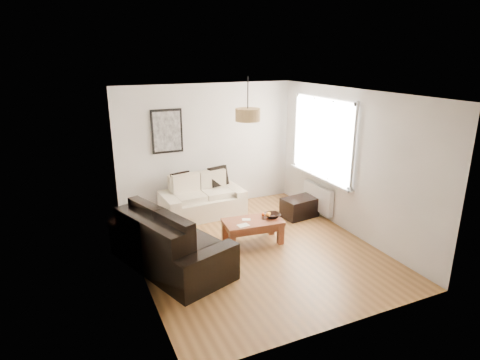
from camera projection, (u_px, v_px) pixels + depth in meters
name	position (u px, v px, depth m)	size (l,w,h in m)	color
floor	(254.00, 249.00, 6.81)	(4.50, 4.50, 0.00)	brown
ceiling	(256.00, 93.00, 6.02)	(3.80, 4.50, 0.00)	white
wall_back	(208.00, 147.00, 8.37)	(3.80, 0.04, 2.60)	silver
wall_front	(345.00, 229.00, 4.46)	(3.80, 0.04, 2.60)	silver
wall_left	(135.00, 192.00, 5.67)	(0.04, 4.50, 2.60)	silver
wall_right	(351.00, 163.00, 7.16)	(0.04, 4.50, 2.60)	silver
window_bay	(323.00, 138.00, 7.75)	(0.14, 1.90, 1.60)	white
radiator	(318.00, 198.00, 8.10)	(0.10, 0.90, 0.52)	white
poster	(167.00, 131.00, 7.89)	(0.62, 0.04, 0.87)	black
pendant_shade	(248.00, 115.00, 6.39)	(0.40, 0.40, 0.20)	tan
loveseat_cream	(202.00, 196.00, 8.11)	(1.62, 0.89, 0.81)	beige
sofa_leather	(170.00, 240.00, 6.13)	(2.05, 1.00, 0.88)	black
coffee_table	(253.00, 231.00, 6.98)	(1.01, 0.55, 0.41)	brown
ottoman	(300.00, 207.00, 8.08)	(0.69, 0.44, 0.40)	black
cushion_left	(181.00, 182.00, 8.04)	(0.38, 0.12, 0.38)	black
cushion_right	(218.00, 176.00, 8.35)	(0.41, 0.13, 0.41)	black
fruit_bowl	(272.00, 215.00, 7.05)	(0.28, 0.28, 0.07)	black
orange_a	(268.00, 215.00, 7.05)	(0.08, 0.08, 0.08)	orange
orange_b	(269.00, 214.00, 7.11)	(0.06, 0.06, 0.06)	orange
orange_c	(263.00, 214.00, 7.07)	(0.06, 0.06, 0.06)	#FF6115
papers	(243.00, 225.00, 6.72)	(0.19, 0.13, 0.01)	white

